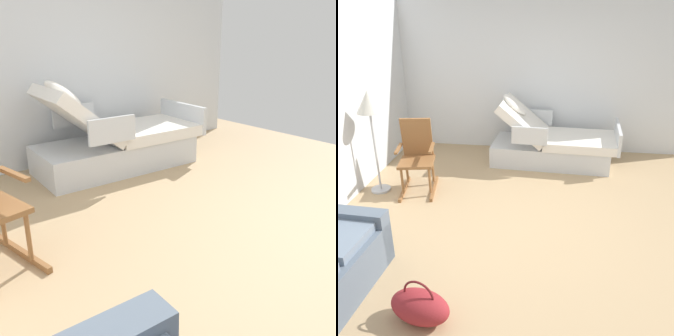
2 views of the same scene
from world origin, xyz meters
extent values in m
plane|color=tan|center=(0.00, 0.00, 0.00)|extent=(6.58, 6.58, 0.00)
cube|color=silver|center=(2.68, 0.00, 1.35)|extent=(0.10, 5.36, 2.70)
cube|color=silver|center=(1.99, -0.14, 0.17)|extent=(0.97, 1.97, 0.35)
cube|color=white|center=(1.97, -0.61, 0.42)|extent=(0.97, 1.20, 0.14)
cube|color=white|center=(2.02, 0.33, 0.72)|extent=(0.95, 0.86, 0.71)
ellipsoid|color=white|center=(2.02, 0.47, 0.98)|extent=(0.36, 0.48, 0.41)
cube|color=silver|center=(1.50, 0.19, 0.63)|extent=(0.06, 0.56, 0.28)
cube|color=silver|center=(2.51, 0.14, 0.63)|extent=(0.06, 0.56, 0.28)
cube|color=silver|center=(1.94, -1.21, 0.53)|extent=(0.95, 0.10, 0.36)
cylinder|color=black|center=(1.67, 0.67, 0.05)|extent=(0.10, 0.10, 0.10)
cylinder|color=black|center=(2.39, 0.64, 0.05)|extent=(0.10, 0.10, 0.10)
cylinder|color=black|center=(1.59, -0.92, 0.05)|extent=(0.10, 0.10, 0.10)
cylinder|color=black|center=(2.31, -0.96, 0.05)|extent=(0.10, 0.10, 0.10)
cube|color=slate|center=(-0.95, 1.90, 0.30)|extent=(0.22, 0.86, 0.60)
cube|color=brown|center=(0.65, 1.94, 0.03)|extent=(0.75, 0.18, 0.05)
cube|color=brown|center=(0.73, 1.52, 0.03)|extent=(0.75, 0.18, 0.05)
cylinder|color=brown|center=(0.54, 1.51, 0.25)|extent=(0.04, 0.04, 0.40)
cylinder|color=brown|center=(0.47, 1.89, 0.25)|extent=(0.04, 0.04, 0.40)
cylinder|color=brown|center=(0.90, 1.58, 0.25)|extent=(0.04, 0.04, 0.40)
cylinder|color=brown|center=(0.83, 1.95, 0.25)|extent=(0.04, 0.04, 0.40)
cube|color=brown|center=(0.69, 1.73, 0.45)|extent=(0.54, 0.56, 0.04)
cube|color=brown|center=(0.88, 1.77, 0.75)|extent=(0.20, 0.45, 0.60)
cube|color=brown|center=(0.71, 1.50, 0.67)|extent=(0.39, 0.11, 0.03)
cube|color=brown|center=(0.63, 1.96, 0.67)|extent=(0.39, 0.11, 0.03)
cylinder|color=#B2B5BA|center=(0.61, 2.29, 0.01)|extent=(0.28, 0.28, 0.03)
cylinder|color=#B2B5BA|center=(0.61, 2.29, 0.60)|extent=(0.03, 0.03, 1.15)
cone|color=beige|center=(0.61, 2.29, 1.33)|extent=(0.34, 0.34, 0.30)
ellipsoid|color=maroon|center=(-1.72, 0.88, 0.15)|extent=(0.44, 0.62, 0.30)
torus|color=maroon|center=(-1.72, 0.88, 0.28)|extent=(0.09, 0.30, 0.30)
camera|label=1|loc=(-1.95, 2.28, 1.62)|focal=40.73mm
camera|label=2|loc=(-4.20, -0.21, 2.64)|focal=41.64mm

